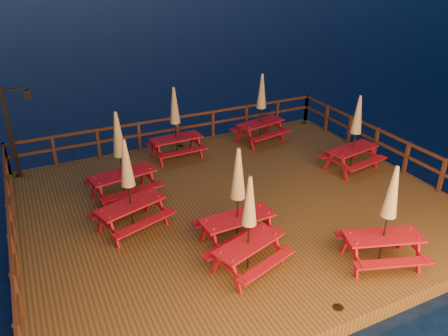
# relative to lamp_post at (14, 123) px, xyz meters

# --- Properties ---
(ground) EXTENTS (500.00, 500.00, 0.00)m
(ground) POSITION_rel_lamp_post_xyz_m (5.39, -4.55, -2.20)
(ground) COLOR black
(ground) RESTS_ON ground
(deck) EXTENTS (12.00, 10.00, 0.40)m
(deck) POSITION_rel_lamp_post_xyz_m (5.39, -4.55, -2.00)
(deck) COLOR #4B2F18
(deck) RESTS_ON ground
(deck_piles) EXTENTS (11.44, 9.44, 1.40)m
(deck_piles) POSITION_rel_lamp_post_xyz_m (5.39, -4.55, -2.50)
(deck_piles) COLOR #391C12
(deck_piles) RESTS_ON ground
(railing) EXTENTS (11.80, 9.75, 1.10)m
(railing) POSITION_rel_lamp_post_xyz_m (5.39, -2.77, -1.03)
(railing) COLOR #391C12
(railing) RESTS_ON deck
(lamp_post) EXTENTS (0.85, 0.18, 3.00)m
(lamp_post) POSITION_rel_lamp_post_xyz_m (0.00, 0.00, 0.00)
(lamp_post) COLOR black
(lamp_post) RESTS_ON deck
(picnic_table_0) EXTENTS (2.14, 1.94, 2.54)m
(picnic_table_0) POSITION_rel_lamp_post_xyz_m (2.36, -4.52, -0.48)
(picnic_table_0) COLOR maroon
(picnic_table_0) RESTS_ON deck
(picnic_table_1) EXTENTS (2.02, 1.83, 2.40)m
(picnic_table_1) POSITION_rel_lamp_post_xyz_m (4.30, -7.26, -0.55)
(picnic_table_1) COLOR maroon
(picnic_table_1) RESTS_ON deck
(picnic_table_2) EXTENTS (2.08, 1.80, 2.67)m
(picnic_table_2) POSITION_rel_lamp_post_xyz_m (2.57, -2.82, -0.41)
(picnic_table_2) COLOR maroon
(picnic_table_2) RESTS_ON deck
(picnic_table_3) EXTENTS (2.13, 1.94, 2.52)m
(picnic_table_3) POSITION_rel_lamp_post_xyz_m (7.19, -8.40, -0.49)
(picnic_table_3) COLOR maroon
(picnic_table_3) RESTS_ON deck
(picnic_table_4) EXTENTS (2.00, 1.74, 2.54)m
(picnic_table_4) POSITION_rel_lamp_post_xyz_m (9.86, -4.24, -0.47)
(picnic_table_4) COLOR maroon
(picnic_table_4) RESTS_ON deck
(picnic_table_5) EXTENTS (1.84, 1.54, 2.55)m
(picnic_table_5) POSITION_rel_lamp_post_xyz_m (4.93, -0.86, -0.47)
(picnic_table_5) COLOR maroon
(picnic_table_5) RESTS_ON deck
(picnic_table_6) EXTENTS (1.87, 1.56, 2.60)m
(picnic_table_6) POSITION_rel_lamp_post_xyz_m (4.53, -6.29, -0.45)
(picnic_table_6) COLOR maroon
(picnic_table_6) RESTS_ON deck
(picnic_table_7) EXTENTS (2.10, 1.85, 2.62)m
(picnic_table_7) POSITION_rel_lamp_post_xyz_m (8.31, -0.86, -0.43)
(picnic_table_7) COLOR maroon
(picnic_table_7) RESTS_ON deck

